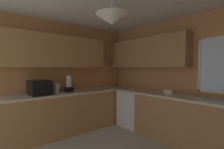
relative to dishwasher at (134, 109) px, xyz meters
The scene contains 9 objects.
room_shell 1.82m from the dishwasher, 57.33° to the right, with size 4.24×3.98×2.54m.
counter_run_left 1.72m from the dishwasher, 112.57° to the right, with size 0.65×3.59×0.90m.
counter_run_back 1.30m from the dishwasher, ahead, with size 3.33×0.65×0.90m.
dishwasher is the anchor object (origin of this frame).
microwave 2.22m from the dishwasher, 108.03° to the right, with size 0.48×0.36×0.29m, color black.
kettle 1.89m from the dishwasher, 110.81° to the right, with size 0.13×0.13×0.21m, color #B7B7BC.
sink_assembly 1.94m from the dishwasher, ahead, with size 0.53×0.40×0.19m.
bowl 1.07m from the dishwasher, ahead, with size 0.19×0.19×0.09m, color beige.
blender_appliance 1.67m from the dishwasher, 115.28° to the right, with size 0.15×0.15×0.36m.
Camera 1 is at (1.65, -1.36, 1.43)m, focal length 25.98 mm.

